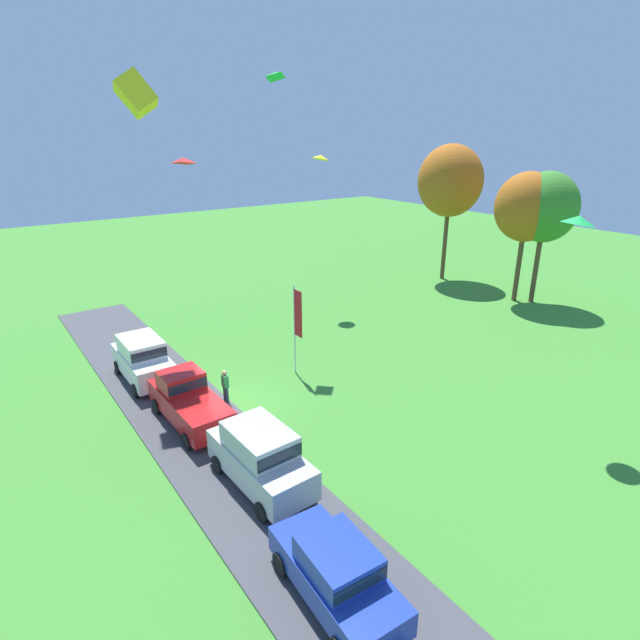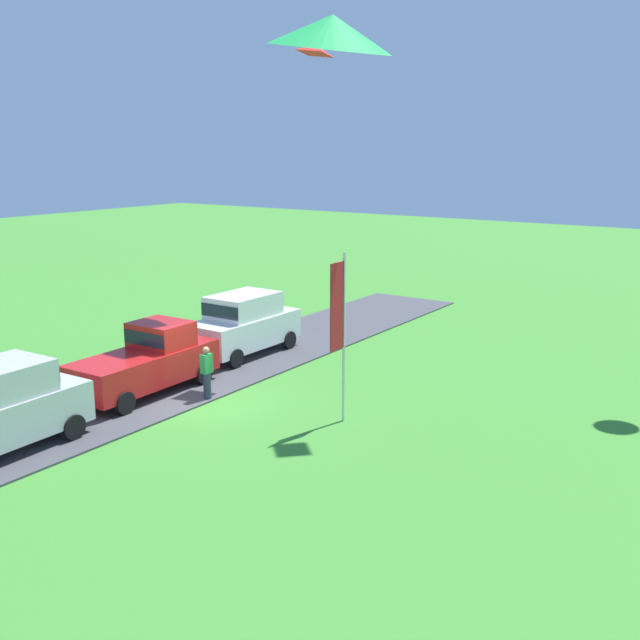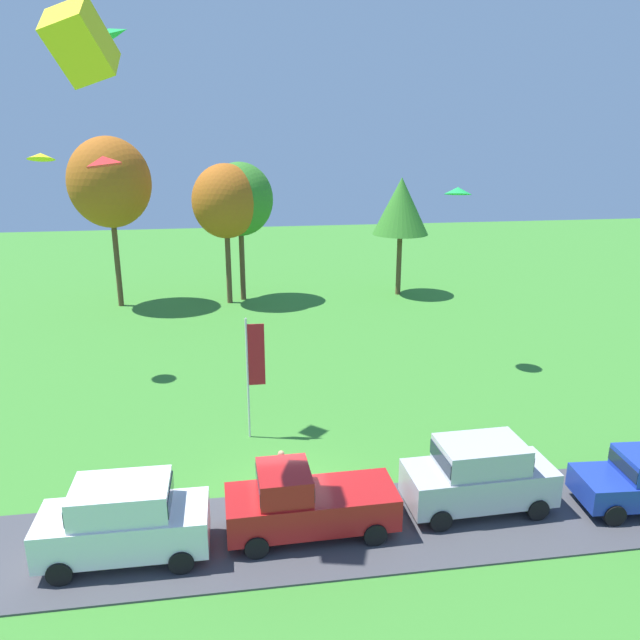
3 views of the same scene
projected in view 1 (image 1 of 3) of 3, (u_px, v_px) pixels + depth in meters
The scene contains 16 objects.
ground_plane at pixel (231, 405), 23.27m from camera, with size 120.00×120.00×0.00m, color #3D842D.
pavement_strip at pixel (188, 419), 22.10m from camera, with size 36.00×4.40×0.06m, color #424247.
car_suv_near_entrance at pixel (143, 358), 25.13m from camera, with size 4.61×2.07×2.28m.
car_pickup_far_end at pixel (188, 400), 21.53m from camera, with size 5.04×2.13×2.14m.
car_suv_mid_row at pixel (260, 455), 17.51m from camera, with size 4.66×2.16×2.28m.
car_sedan_by_flagpole at pixel (337, 571), 13.16m from camera, with size 4.51×2.19×1.84m.
person_beside_suv at pixel (225, 387), 23.10m from camera, with size 0.36×0.24×1.71m.
tree_far_right at pixel (450, 181), 40.87m from camera, with size 5.30×5.30×11.19m.
tree_right_of_center at pixel (527, 207), 35.54m from camera, with size 4.48×4.48×9.46m.
tree_left_of_center at pixel (545, 207), 35.21m from camera, with size 4.50×4.50×9.51m.
flag_banner at pixel (297, 319), 25.23m from camera, with size 0.71×0.08×4.86m.
kite_box_trailing_tail at pixel (136, 94), 21.61m from camera, with size 1.10×1.10×1.53m, color yellow.
kite_diamond_near_flag at pixel (184, 160), 23.71m from camera, with size 0.92×0.97×0.26m, color red.
kite_delta_high_left at pixel (579, 220), 19.07m from camera, with size 1.29×1.29×0.33m, color green.
kite_diamond_mid_center at pixel (275, 75), 25.56m from camera, with size 0.90×0.81×0.25m, color green.
kite_delta_over_trees at pixel (321, 157), 33.66m from camera, with size 1.20×1.20×0.28m, color yellow.
Camera 1 is at (18.95, -8.63, 11.86)m, focal length 28.00 mm.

